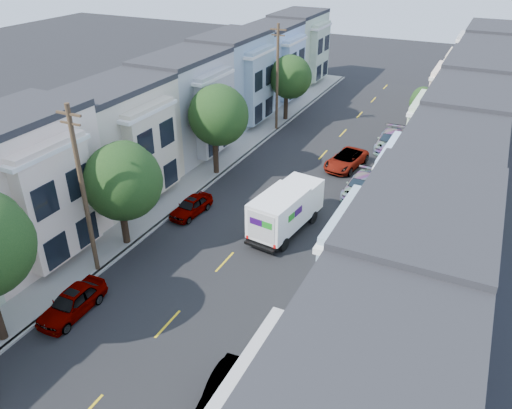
{
  "coord_description": "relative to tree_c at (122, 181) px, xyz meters",
  "views": [
    {
      "loc": [
        12.41,
        -15.34,
        17.67
      ],
      "look_at": [
        0.31,
        9.7,
        2.2
      ],
      "focal_mm": 35.0,
      "sensor_mm": 36.0,
      "label": 1
    }
  ],
  "objects": [
    {
      "name": "sidewalk_right",
      "position": [
        13.65,
        9.94,
        -4.42
      ],
      "size": [
        2.6,
        70.0,
        0.15
      ],
      "primitive_type": "cube",
      "color": "gray",
      "rests_on": "ground"
    },
    {
      "name": "parked_right_d",
      "position": [
        11.2,
        23.09,
        -3.75
      ],
      "size": [
        2.23,
        5.02,
        1.49
      ],
      "primitive_type": "imported",
      "rotation": [
        0.0,
        0.0,
        0.03
      ],
      "color": "black",
      "rests_on": "ground"
    },
    {
      "name": "sidewalk_left",
      "position": [
        -1.05,
        9.94,
        -4.42
      ],
      "size": [
        2.6,
        70.0,
        0.15
      ],
      "primitive_type": "cube",
      "color": "gray",
      "rests_on": "ground"
    },
    {
      "name": "road_slab",
      "position": [
        6.3,
        9.94,
        -4.48
      ],
      "size": [
        12.0,
        70.0,
        0.02
      ],
      "primitive_type": "cube",
      "color": "black",
      "rests_on": "ground"
    },
    {
      "name": "ground",
      "position": [
        6.3,
        -5.06,
        -4.49
      ],
      "size": [
        160.0,
        160.0,
        0.0
      ],
      "primitive_type": "plane",
      "color": "black",
      "rests_on": "ground"
    },
    {
      "name": "fedex_truck",
      "position": [
        8.19,
        5.84,
        -2.83
      ],
      "size": [
        2.39,
        6.22,
        2.98
      ],
      "rotation": [
        0.0,
        0.0,
        -0.12
      ],
      "color": "white",
      "rests_on": "ground"
    },
    {
      "name": "tree_d",
      "position": [
        -0.0,
        11.48,
        0.54
      ],
      "size": [
        4.7,
        4.7,
        7.4
      ],
      "color": "black",
      "rests_on": "ground"
    },
    {
      "name": "townhouse_row_left",
      "position": [
        -4.85,
        9.94,
        -4.49
      ],
      "size": [
        5.0,
        70.0,
        8.5
      ],
      "primitive_type": "cube",
      "color": "#ABC7E7",
      "rests_on": "ground"
    },
    {
      "name": "tree_c",
      "position": [
        0.0,
        0.0,
        0.0
      ],
      "size": [
        4.7,
        4.7,
        6.86
      ],
      "color": "black",
      "rests_on": "ground"
    },
    {
      "name": "lead_sedan",
      "position": [
        8.87,
        17.28,
        -3.81
      ],
      "size": [
        3.02,
        5.19,
        1.36
      ],
      "primitive_type": "imported",
      "rotation": [
        0.0,
        0.0,
        -0.16
      ],
      "color": "black",
      "rests_on": "ground"
    },
    {
      "name": "townhouse_row_right",
      "position": [
        17.45,
        9.94,
        -4.49
      ],
      "size": [
        5.0,
        70.0,
        8.5
      ],
      "primitive_type": "cube",
      "color": "#ABC7E7",
      "rests_on": "ground"
    },
    {
      "name": "tree_far_r",
      "position": [
        13.19,
        26.37,
        -0.95
      ],
      "size": [
        2.76,
        2.76,
        4.98
      ],
      "color": "black",
      "rests_on": "ground"
    },
    {
      "name": "centerline",
      "position": [
        6.3,
        9.94,
        -4.49
      ],
      "size": [
        0.12,
        70.0,
        0.01
      ],
      "primitive_type": "cube",
      "color": "gold",
      "rests_on": "ground"
    },
    {
      "name": "utility_pole_far",
      "position": [
        0.0,
        22.94,
        0.66
      ],
      "size": [
        1.6,
        0.26,
        10.0
      ],
      "color": "#42301E",
      "rests_on": "ground"
    },
    {
      "name": "curb_right",
      "position": [
        12.35,
        9.94,
        -4.42
      ],
      "size": [
        0.3,
        70.0,
        0.15
      ],
      "primitive_type": "cube",
      "color": "gray",
      "rests_on": "ground"
    },
    {
      "name": "tree_e",
      "position": [
        -0.0,
        26.03,
        0.05
      ],
      "size": [
        4.32,
        4.32,
        6.72
      ],
      "color": "black",
      "rests_on": "ground"
    },
    {
      "name": "parked_right_b",
      "position": [
        11.2,
        -7.96,
        -3.88
      ],
      "size": [
        1.62,
        3.79,
        1.23
      ],
      "primitive_type": "imported",
      "rotation": [
        0.0,
        0.0,
        0.09
      ],
      "color": "silver",
      "rests_on": "ground"
    },
    {
      "name": "curb_left",
      "position": [
        0.25,
        9.94,
        -4.42
      ],
      "size": [
        0.3,
        70.0,
        0.15
      ],
      "primitive_type": "cube",
      "color": "gray",
      "rests_on": "ground"
    },
    {
      "name": "parked_left_d",
      "position": [
        1.4,
        4.98,
        -3.87
      ],
      "size": [
        1.82,
        3.98,
        1.25
      ],
      "primitive_type": "imported",
      "rotation": [
        0.0,
        0.0,
        -0.09
      ],
      "color": "#591111",
      "rests_on": "ground"
    },
    {
      "name": "parked_left_c",
      "position": [
        1.4,
        -6.48,
        -3.8
      ],
      "size": [
        1.73,
        4.31,
        1.39
      ],
      "primitive_type": "imported",
      "rotation": [
        0.0,
        0.0,
        0.02
      ],
      "color": "#989DAA",
      "rests_on": "ground"
    },
    {
      "name": "utility_pole_near",
      "position": [
        0.0,
        -3.06,
        0.66
      ],
      "size": [
        1.6,
        0.26,
        10.0
      ],
      "color": "#42301E",
      "rests_on": "ground"
    },
    {
      "name": "parked_right_c",
      "position": [
        11.2,
        13.18,
        -3.82
      ],
      "size": [
        2.02,
        4.55,
        1.35
      ],
      "primitive_type": "imported",
      "rotation": [
        0.0,
        0.0,
        -0.03
      ],
      "color": "black",
      "rests_on": "ground"
    }
  ]
}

